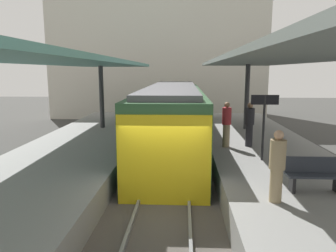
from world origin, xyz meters
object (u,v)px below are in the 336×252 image
object	(u,v)px
platform_bench	(314,173)
passenger_mid_platform	(227,124)
commuter_train	(172,118)
platform_sign	(264,113)
passenger_near_bench	(250,124)
passenger_far_end	(277,165)

from	to	relation	value
platform_bench	passenger_mid_platform	bearing A→B (deg)	108.79
commuter_train	platform_bench	distance (m)	8.34
platform_sign	platform_bench	bearing A→B (deg)	-77.89
passenger_near_bench	passenger_mid_platform	distance (m)	0.95
passenger_near_bench	passenger_mid_platform	size ratio (longest dim) A/B	0.98
platform_sign	passenger_far_end	size ratio (longest dim) A/B	1.31
passenger_mid_platform	passenger_far_end	xyz separation A→B (m)	(0.44, -5.35, -0.06)
platform_sign	passenger_mid_platform	xyz separation A→B (m)	(-0.98, 1.84, -0.69)
platform_bench	commuter_train	bearing A→B (deg)	117.26
platform_bench	platform_sign	size ratio (longest dim) A/B	0.63
platform_bench	passenger_far_end	size ratio (longest dim) A/B	0.83
commuter_train	platform_sign	distance (m)	5.69
platform_bench	passenger_near_bench	size ratio (longest dim) A/B	0.80
platform_bench	passenger_mid_platform	size ratio (longest dim) A/B	0.78
passenger_near_bench	passenger_far_end	size ratio (longest dim) A/B	1.04
passenger_far_end	passenger_mid_platform	bearing A→B (deg)	94.69
platform_bench	passenger_mid_platform	distance (m)	4.93
passenger_mid_platform	commuter_train	bearing A→B (deg)	128.99
commuter_train	passenger_far_end	bearing A→B (deg)	-71.75
platform_bench	passenger_far_end	world-z (taller)	passenger_far_end
passenger_near_bench	platform_bench	bearing A→B (deg)	-82.31
passenger_near_bench	commuter_train	bearing A→B (deg)	140.65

